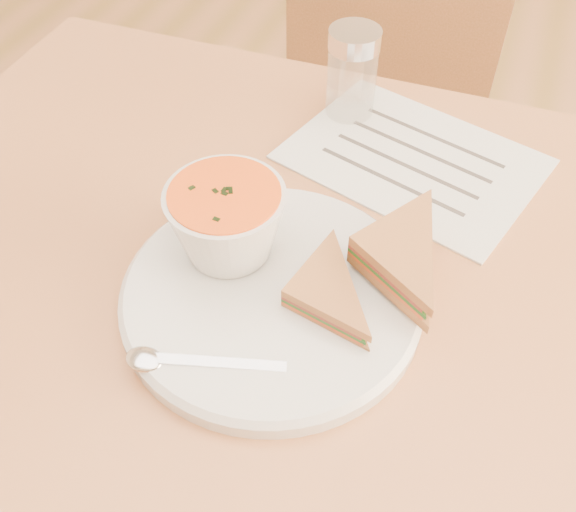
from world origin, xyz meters
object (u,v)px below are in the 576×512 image
at_px(dining_table, 288,411).
at_px(soup_bowl, 227,225).
at_px(condiment_shaker, 352,73).
at_px(plate, 272,296).
at_px(chair_far, 356,132).

relative_size(dining_table, soup_bowl, 8.41).
relative_size(soup_bowl, condiment_shaker, 1.01).
bearing_deg(dining_table, plate, -81.83).
bearing_deg(chair_far, soup_bowl, 93.09).
bearing_deg(condiment_shaker, soup_bowl, -97.92).
height_order(plate, condiment_shaker, condiment_shaker).
bearing_deg(dining_table, soup_bowl, -135.60).
distance_m(chair_far, plate, 0.68).
relative_size(chair_far, plate, 3.29).
height_order(plate, soup_bowl, soup_bowl).
height_order(chair_far, plate, chair_far).
distance_m(plate, soup_bowl, 0.08).
bearing_deg(plate, dining_table, 98.17).
bearing_deg(soup_bowl, plate, -28.99).
bearing_deg(chair_far, dining_table, 98.11).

